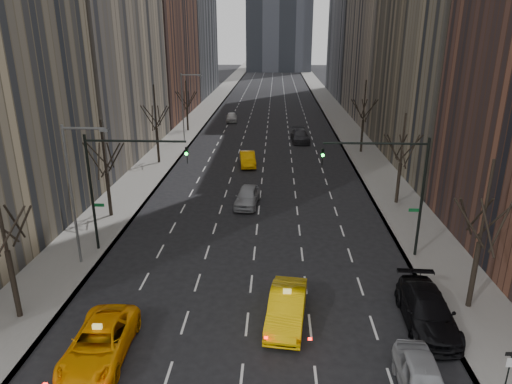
# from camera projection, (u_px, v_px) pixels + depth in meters

# --- Properties ---
(ground) EXTENTS (400.00, 400.00, 0.00)m
(ground) POSITION_uv_depth(u_px,v_px,m) (241.00, 380.00, 19.82)
(ground) COLOR black
(ground) RESTS_ON ground
(sidewalk_left) EXTENTS (4.50, 320.00, 0.15)m
(sidewalk_left) POSITION_uv_depth(u_px,v_px,m) (204.00, 111.00, 86.26)
(sidewalk_left) COLOR slate
(sidewalk_left) RESTS_ON ground
(sidewalk_right) EXTENTS (4.50, 320.00, 0.15)m
(sidewalk_right) POSITION_uv_depth(u_px,v_px,m) (334.00, 112.00, 85.24)
(sidewalk_right) COLOR slate
(sidewalk_right) RESTS_ON ground
(tree_lw_a) EXTENTS (3.36, 3.50, 8.28)m
(tree_lw_a) POSITION_uv_depth(u_px,v_px,m) (7.00, 252.00, 22.80)
(tree_lw_a) COLOR black
(tree_lw_a) RESTS_ON ground
(tree_lw_b) EXTENTS (3.36, 3.50, 7.82)m
(tree_lw_b) POSITION_uv_depth(u_px,v_px,m) (107.00, 173.00, 36.04)
(tree_lw_b) COLOR black
(tree_lw_b) RESTS_ON ground
(tree_lw_c) EXTENTS (3.36, 3.50, 8.74)m
(tree_lw_c) POSITION_uv_depth(u_px,v_px,m) (157.00, 129.00, 51.01)
(tree_lw_c) COLOR black
(tree_lw_c) RESTS_ON ground
(tree_lw_d) EXTENTS (3.36, 3.50, 7.36)m
(tree_lw_d) POSITION_uv_depth(u_px,v_px,m) (187.00, 108.00, 68.13)
(tree_lw_d) COLOR black
(tree_lw_d) RESTS_ON ground
(tree_rw_a) EXTENTS (3.36, 3.50, 8.28)m
(tree_rw_a) POSITION_uv_depth(u_px,v_px,m) (479.00, 244.00, 23.68)
(tree_rw_a) COLOR black
(tree_rw_a) RESTS_ON ground
(tree_rw_b) EXTENTS (3.36, 3.50, 7.82)m
(tree_rw_b) POSITION_uv_depth(u_px,v_px,m) (400.00, 163.00, 38.81)
(tree_rw_b) COLOR black
(tree_rw_b) RESTS_ON ground
(tree_rw_c) EXTENTS (3.36, 3.50, 8.74)m
(tree_rw_c) POSITION_uv_depth(u_px,v_px,m) (363.00, 121.00, 55.67)
(tree_rw_c) COLOR black
(tree_rw_c) RESTS_ON ground
(traffic_mast_left) EXTENTS (6.69, 0.39, 8.00)m
(traffic_mast_left) POSITION_uv_depth(u_px,v_px,m) (115.00, 175.00, 29.68)
(traffic_mast_left) COLOR black
(traffic_mast_left) RESTS_ON ground
(traffic_mast_right) EXTENTS (6.69, 0.39, 8.00)m
(traffic_mast_right) POSITION_uv_depth(u_px,v_px,m) (397.00, 179.00, 28.92)
(traffic_mast_right) COLOR black
(traffic_mast_right) RESTS_ON ground
(streetlight_near) EXTENTS (2.83, 0.22, 9.00)m
(streetlight_near) POSITION_uv_depth(u_px,v_px,m) (76.00, 182.00, 27.82)
(streetlight_near) COLOR slate
(streetlight_near) RESTS_ON ground
(streetlight_far) EXTENTS (2.83, 0.22, 9.00)m
(streetlight_far) POSITION_uv_depth(u_px,v_px,m) (185.00, 100.00, 60.80)
(streetlight_far) COLOR slate
(streetlight_far) RESTS_ON ground
(sign_post) EXTENTS (0.55, 0.06, 2.80)m
(sign_post) POSITION_uv_depth(u_px,v_px,m) (509.00, 370.00, 17.83)
(sign_post) COLOR black
(sign_post) RESTS_ON ground
(taxi_suv) EXTENTS (2.76, 5.70, 1.56)m
(taxi_suv) POSITION_uv_depth(u_px,v_px,m) (100.00, 343.00, 20.95)
(taxi_suv) COLOR #FF9F05
(taxi_suv) RESTS_ON ground
(taxi_sedan) EXTENTS (2.39, 5.35, 1.71)m
(taxi_sedan) POSITION_uv_depth(u_px,v_px,m) (287.00, 308.00, 23.50)
(taxi_sedan) COLOR #F0BB05
(taxi_sedan) RESTS_ON ground
(silver_sedan_ahead) EXTENTS (2.26, 4.85, 1.61)m
(silver_sedan_ahead) POSITION_uv_depth(u_px,v_px,m) (247.00, 196.00, 39.48)
(silver_sedan_ahead) COLOR #989AA0
(silver_sedan_ahead) RESTS_ON ground
(parked_suv_black) EXTENTS (2.64, 5.99, 1.71)m
(parked_suv_black) POSITION_uv_depth(u_px,v_px,m) (427.00, 310.00, 23.26)
(parked_suv_black) COLOR black
(parked_suv_black) RESTS_ON ground
(parked_sedan_silver) EXTENTS (2.04, 4.67, 1.57)m
(parked_sedan_silver) POSITION_uv_depth(u_px,v_px,m) (422.00, 381.00, 18.66)
(parked_sedan_silver) COLOR #9C9EA3
(parked_sedan_silver) RESTS_ON ground
(far_taxi) EXTENTS (2.22, 4.89, 1.56)m
(far_taxi) POSITION_uv_depth(u_px,v_px,m) (248.00, 159.00, 51.23)
(far_taxi) COLOR #FDA805
(far_taxi) RESTS_ON ground
(far_suv_grey) EXTENTS (2.67, 5.78, 1.63)m
(far_suv_grey) POSITION_uv_depth(u_px,v_px,m) (300.00, 136.00, 62.47)
(far_suv_grey) COLOR #2F2F34
(far_suv_grey) RESTS_ON ground
(far_car_white) EXTENTS (2.12, 4.57, 1.51)m
(far_car_white) POSITION_uv_depth(u_px,v_px,m) (232.00, 117.00, 76.44)
(far_car_white) COLOR silver
(far_car_white) RESTS_ON ground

